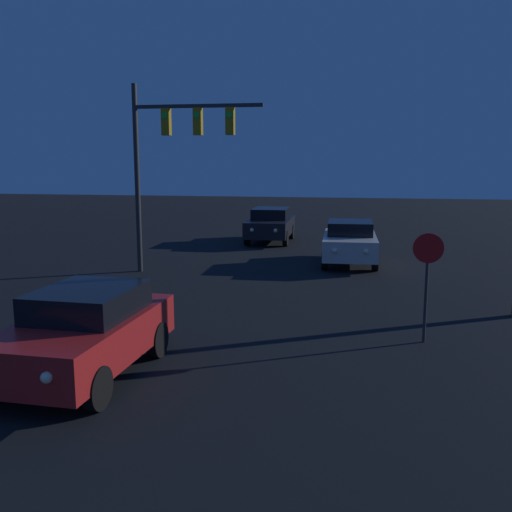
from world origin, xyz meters
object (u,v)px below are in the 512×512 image
Objects in this scene: car_near at (85,331)px; car_mid at (350,242)px; traffic_signal_mast at (171,145)px; car_far at (270,224)px; stop_sign at (427,268)px.

car_mid is at bearing -108.11° from car_near.
car_mid is at bearing 25.04° from traffic_signal_mast.
car_far is 15.73m from stop_sign.
stop_sign reaches higher than car_far.
stop_sign reaches higher than car_near.
car_mid is 7.60m from traffic_signal_mast.
traffic_signal_mast is at bearing 140.25° from stop_sign.
car_far is at bearing -55.19° from car_mid.
car_mid is at bearing 125.82° from car_far.
traffic_signal_mast is 2.69× the size of stop_sign.
traffic_signal_mast reaches higher than car_near.
stop_sign is at bearing -39.75° from traffic_signal_mast.
traffic_signal_mast reaches higher than car_mid.
stop_sign is (5.66, -14.65, 0.81)m from car_far.
car_mid is 6.55m from car_far.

